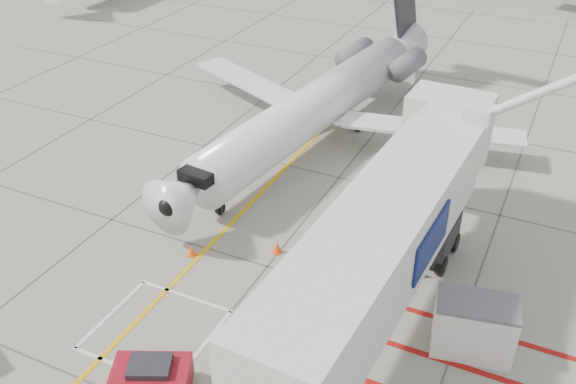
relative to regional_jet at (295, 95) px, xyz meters
The scene contains 8 objects.
ground_plane 13.76m from the regional_jet, 77.42° to the right, with size 260.00×260.00×0.00m, color gray.
regional_jet is the anchor object (origin of this frame).
jet_bridge 14.04m from the regional_jet, 54.57° to the right, with size 9.15×19.31×7.72m, color silver, non-canonical shape.
pushback_tug 16.85m from the regional_jet, 81.13° to the right, with size 2.46×1.54×1.43m, color maroon, non-canonical shape.
baggage_cart 10.80m from the regional_jet, 47.17° to the right, with size 2.01×1.27×1.27m, color slate, non-canonical shape.
ground_power_unit 15.39m from the regional_jet, 41.30° to the right, with size 2.70×1.58×2.14m, color silver, non-canonical shape.
cone_nose 10.22m from the regional_jet, 91.94° to the right, with size 0.36×0.36×0.50m, color #FF520D.
cone_side 9.04m from the regional_jet, 70.31° to the right, with size 0.39×0.39×0.54m, color #FE4E0D.
Camera 1 is at (9.73, -14.43, 16.52)m, focal length 40.00 mm.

